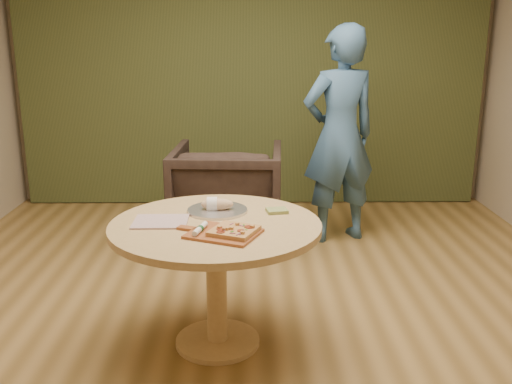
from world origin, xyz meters
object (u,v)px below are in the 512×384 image
object	(u,v)px
cutlery_roll	(200,229)
person_standing	(339,136)
pizza_paddle	(222,233)
serving_tray	(217,210)
armchair	(228,189)
bread_roll	(216,204)
pedestal_table	(216,246)
flatbread_pizza	(234,231)

from	to	relation	value
cutlery_roll	person_standing	size ratio (longest dim) A/B	0.11
pizza_paddle	person_standing	size ratio (longest dim) A/B	0.25
serving_tray	person_standing	xyz separation A→B (m)	(0.96, 1.60, 0.17)
cutlery_roll	armchair	bearing A→B (deg)	102.92
pizza_paddle	bread_roll	world-z (taller)	bread_roll
armchair	pizza_paddle	bearing A→B (deg)	94.39
pedestal_table	serving_tray	world-z (taller)	serving_tray
bread_roll	armchair	world-z (taller)	armchair
flatbread_pizza	pedestal_table	bearing A→B (deg)	117.53
bread_roll	serving_tray	bearing A→B (deg)	-0.00
person_standing	pedestal_table	bearing A→B (deg)	43.41
pizza_paddle	cutlery_roll	world-z (taller)	cutlery_roll
flatbread_pizza	armchair	distance (m)	2.00
cutlery_roll	serving_tray	distance (m)	0.41
pizza_paddle	bread_roll	distance (m)	0.42
pedestal_table	bread_roll	size ratio (longest dim) A/B	6.14
cutlery_roll	serving_tray	size ratio (longest dim) A/B	0.55
armchair	pedestal_table	bearing A→B (deg)	93.07
pizza_paddle	cutlery_roll	bearing A→B (deg)	-162.42
cutlery_roll	bread_roll	world-z (taller)	bread_roll
pizza_paddle	flatbread_pizza	size ratio (longest dim) A/B	1.64
armchair	person_standing	bearing A→B (deg)	-174.10
flatbread_pizza	armchair	world-z (taller)	armchair
bread_roll	pedestal_table	bearing A→B (deg)	-87.48
flatbread_pizza	serving_tray	world-z (taller)	flatbread_pizza
bread_roll	pizza_paddle	bearing A→B (deg)	-82.45
flatbread_pizza	serving_tray	bearing A→B (deg)	104.57
bread_roll	armchair	size ratio (longest dim) A/B	0.20
flatbread_pizza	bread_roll	xyz separation A→B (m)	(-0.12, 0.42, 0.02)
serving_tray	flatbread_pizza	bearing A→B (deg)	-75.43
person_standing	cutlery_roll	bearing A→B (deg)	44.09
person_standing	flatbread_pizza	bearing A→B (deg)	48.51
cutlery_roll	armchair	size ratio (longest dim) A/B	0.21
pedestal_table	person_standing	distance (m)	2.08
pizza_paddle	armchair	bearing A→B (deg)	114.85
pizza_paddle	person_standing	bearing A→B (deg)	88.99
cutlery_roll	serving_tray	xyz separation A→B (m)	(0.07, 0.40, -0.02)
flatbread_pizza	armchair	xyz separation A→B (m)	(-0.11, 1.98, -0.30)
flatbread_pizza	bread_roll	bearing A→B (deg)	105.68
pedestal_table	pizza_paddle	world-z (taller)	pizza_paddle
pedestal_table	cutlery_roll	xyz separation A→B (m)	(-0.07, -0.19, 0.17)
pedestal_table	bread_roll	bearing A→B (deg)	92.52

